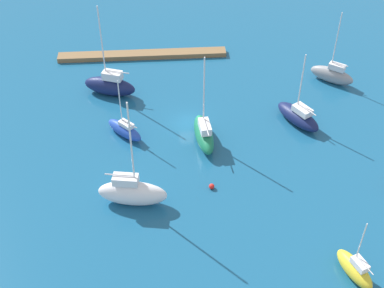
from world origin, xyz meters
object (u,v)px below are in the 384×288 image
object	(u,v)px
pier_dock	(142,55)
sailboat_white_west_end	(132,192)
sailboat_green_along_channel	(204,133)
sailboat_gray_near_pier	(332,74)
sailboat_navy_off_beacon	(298,116)
sailboat_navy_east_end	(110,85)
sailboat_blue_inner_mooring	(125,130)
sailboat_yellow_lone_south	(355,269)
mooring_buoy_red	(212,186)

from	to	relation	value
pier_dock	sailboat_white_west_end	bearing A→B (deg)	88.23
sailboat_green_along_channel	sailboat_gray_near_pier	bearing A→B (deg)	-63.97
pier_dock	sailboat_navy_off_beacon	world-z (taller)	sailboat_navy_off_beacon
sailboat_green_along_channel	sailboat_gray_near_pier	world-z (taller)	sailboat_green_along_channel
sailboat_navy_east_end	sailboat_blue_inner_mooring	world-z (taller)	sailboat_navy_east_end
pier_dock	sailboat_green_along_channel	bearing A→B (deg)	110.36
sailboat_green_along_channel	sailboat_blue_inner_mooring	world-z (taller)	sailboat_green_along_channel
sailboat_white_west_end	sailboat_yellow_lone_south	distance (m)	24.05
sailboat_gray_near_pier	mooring_buoy_red	world-z (taller)	sailboat_gray_near_pier
sailboat_white_west_end	mooring_buoy_red	size ratio (longest dim) A/B	21.76
pier_dock	sailboat_blue_inner_mooring	world-z (taller)	sailboat_blue_inner_mooring
sailboat_gray_near_pier	sailboat_white_west_end	world-z (taller)	sailboat_white_west_end
sailboat_navy_east_end	sailboat_navy_off_beacon	size ratio (longest dim) A/B	1.31
sailboat_navy_east_end	mooring_buoy_red	distance (m)	22.97
sailboat_gray_near_pier	pier_dock	bearing A→B (deg)	18.64
pier_dock	mooring_buoy_red	size ratio (longest dim) A/B	40.69
sailboat_green_along_channel	sailboat_navy_off_beacon	distance (m)	12.91
mooring_buoy_red	sailboat_yellow_lone_south	bearing A→B (deg)	134.69
sailboat_green_along_channel	sailboat_yellow_lone_south	distance (m)	24.37
pier_dock	sailboat_yellow_lone_south	world-z (taller)	sailboat_yellow_lone_south
sailboat_navy_east_end	sailboat_gray_near_pier	bearing A→B (deg)	-159.45
mooring_buoy_red	sailboat_gray_near_pier	bearing A→B (deg)	-133.65
sailboat_navy_east_end	mooring_buoy_red	bearing A→B (deg)	141.47
sailboat_yellow_lone_south	sailboat_blue_inner_mooring	xyz separation A→B (m)	(22.58, -22.69, -0.08)
sailboat_white_west_end	sailboat_navy_off_beacon	world-z (taller)	sailboat_white_west_end
pier_dock	sailboat_blue_inner_mooring	bearing A→B (deg)	83.49
sailboat_blue_inner_mooring	mooring_buoy_red	world-z (taller)	sailboat_blue_inner_mooring
sailboat_green_along_channel	mooring_buoy_red	xyz separation A→B (m)	(-0.21, 8.15, -1.06)
sailboat_blue_inner_mooring	sailboat_white_west_end	bearing A→B (deg)	140.35
sailboat_navy_off_beacon	sailboat_white_west_end	bearing A→B (deg)	89.23
sailboat_blue_inner_mooring	sailboat_navy_off_beacon	world-z (taller)	sailboat_navy_off_beacon
pier_dock	sailboat_blue_inner_mooring	distance (m)	19.02
pier_dock	sailboat_green_along_channel	xyz separation A→B (m)	(-7.72, 20.79, 1.01)
sailboat_yellow_lone_south	sailboat_blue_inner_mooring	world-z (taller)	sailboat_blue_inner_mooring
sailboat_green_along_channel	sailboat_gray_near_pier	distance (m)	22.92
sailboat_navy_east_end	sailboat_gray_near_pier	xyz separation A→B (m)	(-31.60, -0.86, -0.22)
sailboat_navy_off_beacon	sailboat_yellow_lone_south	bearing A→B (deg)	148.55
sailboat_yellow_lone_south	mooring_buoy_red	bearing A→B (deg)	23.20
sailboat_gray_near_pier	sailboat_green_along_channel	bearing A→B (deg)	68.18
sailboat_white_west_end	mooring_buoy_red	distance (m)	9.12
sailboat_navy_off_beacon	mooring_buoy_red	distance (m)	16.66
sailboat_gray_near_pier	sailboat_blue_inner_mooring	world-z (taller)	sailboat_gray_near_pier
sailboat_navy_east_end	sailboat_green_along_channel	world-z (taller)	sailboat_navy_east_end
pier_dock	sailboat_blue_inner_mooring	xyz separation A→B (m)	(2.16, 18.89, 0.63)
sailboat_yellow_lone_south	sailboat_navy_off_beacon	xyz separation A→B (m)	(0.15, -23.78, 0.06)
sailboat_blue_inner_mooring	sailboat_navy_east_end	bearing A→B (deg)	-32.00
pier_dock	sailboat_navy_off_beacon	xyz separation A→B (m)	(-20.27, 17.80, 0.77)
mooring_buoy_red	sailboat_green_along_channel	bearing A→B (deg)	-88.55
sailboat_navy_east_end	sailboat_yellow_lone_south	bearing A→B (deg)	146.79
pier_dock	sailboat_navy_east_end	world-z (taller)	sailboat_navy_east_end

